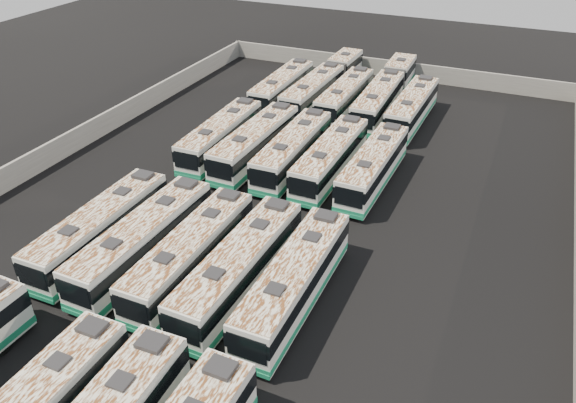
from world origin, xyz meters
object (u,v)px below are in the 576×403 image
Objects in this scene: bus_midback_far_right at (373,167)px; bus_back_far_right at (412,108)px; bus_midfront_left at (143,240)px; bus_midfront_center at (191,254)px; bus_midback_far_left at (221,136)px; bus_midfront_right at (240,267)px; bus_midfront_far_right at (295,281)px; bus_midback_left at (255,143)px; bus_midback_center at (293,150)px; bus_back_center at (345,97)px; bus_back_right at (386,91)px; bus_midfront_far_left at (101,228)px; bus_back_far_left at (282,88)px; bus_back_left at (324,83)px; bus_midback_right at (330,158)px.

bus_back_far_right is (-0.02, 14.46, 0.02)m from bus_midback_far_right.
bus_midfront_center is at bearing 2.69° from bus_midfront_left.
bus_back_far_right is (14.97, 14.25, 0.01)m from bus_midback_far_left.
bus_midfront_right is 1.02× the size of bus_midfront_far_right.
bus_back_far_right is at bearing 91.28° from bus_midback_far_right.
bus_midback_left reaches higher than bus_midfront_far_right.
bus_midfront_center is 16.97m from bus_midback_center.
bus_midfront_far_right reaches higher than bus_back_far_right.
bus_midback_far_left is 3.76m from bus_midback_left.
bus_back_right is at bearing 43.70° from bus_back_center.
bus_midfront_far_left reaches higher than bus_back_far_right.
bus_back_far_left is (-7.51, 31.40, -0.00)m from bus_midfront_center.
bus_back_far_left is at bearing -136.36° from bus_back_left.
bus_midback_right reaches higher than bus_back_far_right.
bus_back_center is (3.67, -3.30, -0.02)m from bus_back_left.
bus_midfront_far_right reaches higher than bus_midback_far_left.
bus_back_right is (3.67, 35.04, 0.02)m from bus_midfront_center.
bus_midfront_left is 1.03× the size of bus_midback_right.
bus_midfront_right is 35.13m from bus_back_right.
bus_midback_center reaches higher than bus_midfront_center.
bus_midfront_right reaches higher than bus_back_right.
bus_midback_right is (11.12, -0.21, 0.02)m from bus_midback_far_left.
bus_back_left is at bearing 138.48° from bus_back_center.
bus_midback_center is (-7.40, 16.88, -0.01)m from bus_midfront_far_right.
bus_midback_far_right is 0.63× the size of bus_back_right.
bus_midfront_far_left is 1.00× the size of bus_midback_right.
bus_midback_center reaches higher than bus_midback_far_right.
bus_midfront_far_left is 35.13m from bus_back_left.
bus_back_far_right is (7.53, 31.36, -0.01)m from bus_midfront_center.
bus_midfront_left is 17.48m from bus_midback_center.
bus_midfront_center reaches higher than bus_back_far_left.
bus_midfront_right is 0.67× the size of bus_back_left.
bus_midback_center is 1.02× the size of bus_back_center.
bus_back_left is 4.94m from bus_back_center.
bus_back_right is at bearing 79.32° from bus_midfront_left.
bus_midback_right is 18.32m from bus_back_far_left.
bus_midback_right is at bearing 91.50° from bus_midfront_right.
bus_midback_far_left is at bearing 113.64° from bus_midfront_center.
bus_midfront_far_left is 22.65m from bus_midback_far_right.
bus_midback_far_right is (14.99, -0.20, -0.01)m from bus_midback_far_left.
bus_midback_far_left is (0.04, 17.14, -0.02)m from bus_midfront_far_left.
bus_midback_center is 7.50m from bus_midback_far_right.
bus_midback_center is (0.05, 16.97, 0.01)m from bus_midfront_center.
bus_midfront_far_right is at bearing -65.09° from bus_back_far_left.
bus_midback_far_left is 0.99× the size of bus_back_far_right.
bus_midfront_center is 0.63× the size of bus_back_right.
bus_midfront_left is at bearing -108.52° from bus_back_far_right.
bus_back_center is at bearing 84.52° from bus_midfront_left.
bus_back_right is at bearing 2.59° from bus_back_left.
bus_midfront_right is (3.68, -0.08, 0.05)m from bus_midfront_center.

